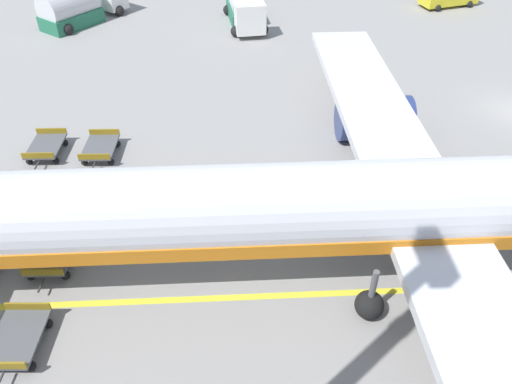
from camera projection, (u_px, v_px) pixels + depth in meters
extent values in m
cylinder|color=silver|center=(475.00, 201.00, 19.14)|extent=(3.64, 43.55, 3.44)
cube|color=silver|center=(427.00, 218.00, 19.55)|extent=(37.89, 3.91, 0.44)
cylinder|color=navy|center=(374.00, 118.00, 27.84)|extent=(2.48, 4.02, 2.46)
cube|color=orange|center=(471.00, 213.00, 19.51)|extent=(3.69, 39.20, 0.62)
cylinder|color=#56565B|center=(373.00, 289.00, 18.02)|extent=(0.24, 0.24, 1.82)
sphere|color=black|center=(369.00, 305.00, 18.59)|extent=(1.11, 1.11, 1.11)
cylinder|color=#56565B|center=(345.00, 197.00, 22.11)|extent=(0.24, 0.24, 1.82)
sphere|color=black|center=(343.00, 213.00, 22.67)|extent=(1.11, 1.11, 1.11)
cube|color=white|center=(250.00, 18.00, 39.51)|extent=(2.05, 2.53, 2.30)
cube|color=#236B4C|center=(243.00, 13.00, 43.27)|extent=(4.79, 2.86, 1.06)
cylinder|color=silver|center=(242.00, 1.00, 42.61)|extent=(4.55, 2.69, 2.19)
sphere|color=black|center=(236.00, 31.00, 40.24)|extent=(0.90, 0.90, 0.90)
sphere|color=black|center=(263.00, 30.00, 40.53)|extent=(0.90, 0.90, 0.90)
sphere|color=black|center=(228.00, 10.00, 44.21)|extent=(0.90, 0.90, 0.90)
sphere|color=black|center=(253.00, 8.00, 44.50)|extent=(0.90, 0.90, 0.90)
cube|color=#236B4C|center=(72.00, 19.00, 42.00)|extent=(5.42, 5.08, 1.18)
cylinder|color=silver|center=(69.00, 5.00, 41.24)|extent=(5.20, 4.89, 2.59)
sphere|color=black|center=(119.00, 11.00, 44.07)|extent=(0.90, 0.90, 0.90)
sphere|color=black|center=(100.00, 5.00, 45.22)|extent=(0.90, 0.90, 0.90)
sphere|color=black|center=(68.00, 29.00, 40.61)|extent=(0.90, 0.90, 0.90)
sphere|color=black|center=(49.00, 23.00, 41.76)|extent=(0.90, 0.90, 0.90)
sphere|color=black|center=(469.00, 4.00, 45.92)|extent=(0.60, 0.60, 0.60)
sphere|color=black|center=(438.00, 8.00, 45.06)|extent=(0.60, 0.60, 0.60)
sphere|color=black|center=(426.00, 2.00, 46.41)|extent=(0.60, 0.60, 0.60)
cube|color=#515459|center=(46.00, 146.00, 26.97)|extent=(2.55, 1.71, 0.10)
cube|color=olive|center=(38.00, 155.00, 25.90)|extent=(0.12, 1.66, 0.32)
cube|color=olive|center=(51.00, 131.00, 27.79)|extent=(0.12, 1.66, 0.32)
cube|color=#333338|center=(37.00, 165.00, 25.80)|extent=(0.70, 0.08, 0.06)
sphere|color=black|center=(29.00, 161.00, 26.51)|extent=(0.36, 0.36, 0.36)
sphere|color=black|center=(56.00, 161.00, 26.54)|extent=(0.36, 0.36, 0.36)
sphere|color=black|center=(40.00, 143.00, 27.88)|extent=(0.36, 0.36, 0.36)
sphere|color=black|center=(65.00, 143.00, 27.91)|extent=(0.36, 0.36, 0.36)
cube|color=#515459|center=(19.00, 192.00, 23.86)|extent=(2.60, 1.80, 0.10)
cube|color=olive|center=(7.00, 205.00, 22.78)|extent=(0.18, 1.66, 0.32)
cube|color=olive|center=(27.00, 173.00, 24.67)|extent=(0.18, 1.66, 0.32)
cube|color=#333338|center=(6.00, 216.00, 22.68)|extent=(0.70, 0.10, 0.06)
sphere|color=black|center=(29.00, 210.00, 23.40)|extent=(0.36, 0.36, 0.36)
sphere|color=black|center=(14.00, 187.00, 24.78)|extent=(0.36, 0.36, 0.36)
sphere|color=black|center=(42.00, 187.00, 24.77)|extent=(0.36, 0.36, 0.36)
sphere|color=black|center=(10.00, 244.00, 21.64)|extent=(0.36, 0.36, 0.36)
cube|color=#515459|center=(100.00, 147.00, 26.90)|extent=(2.56, 1.73, 0.10)
cube|color=olive|center=(94.00, 157.00, 25.82)|extent=(0.13, 1.66, 0.32)
cube|color=olive|center=(104.00, 132.00, 27.71)|extent=(0.13, 1.66, 0.32)
cube|color=#333338|center=(93.00, 166.00, 25.72)|extent=(0.70, 0.08, 0.06)
sphere|color=black|center=(84.00, 162.00, 26.43)|extent=(0.36, 0.36, 0.36)
sphere|color=black|center=(111.00, 162.00, 26.45)|extent=(0.36, 0.36, 0.36)
sphere|color=black|center=(92.00, 144.00, 27.80)|extent=(0.36, 0.36, 0.36)
sphere|color=black|center=(118.00, 144.00, 27.82)|extent=(0.36, 0.36, 0.36)
cube|color=#515459|center=(77.00, 195.00, 23.66)|extent=(2.54, 1.71, 0.10)
cube|color=olive|center=(70.00, 209.00, 22.58)|extent=(0.11, 1.66, 0.32)
cube|color=olive|center=(83.00, 177.00, 24.48)|extent=(0.11, 1.66, 0.32)
cube|color=#333338|center=(69.00, 220.00, 22.48)|extent=(0.70, 0.07, 0.06)
sphere|color=black|center=(59.00, 214.00, 23.19)|extent=(0.36, 0.36, 0.36)
sphere|color=black|center=(90.00, 213.00, 23.22)|extent=(0.36, 0.36, 0.36)
sphere|color=black|center=(69.00, 190.00, 24.56)|extent=(0.36, 0.36, 0.36)
sphere|color=black|center=(98.00, 190.00, 24.59)|extent=(0.36, 0.36, 0.36)
cube|color=#515459|center=(52.00, 254.00, 20.67)|extent=(2.55, 1.73, 0.10)
cube|color=olive|center=(42.00, 272.00, 19.59)|extent=(0.12, 1.66, 0.32)
cube|color=olive|center=(60.00, 230.00, 21.49)|extent=(0.12, 1.66, 0.32)
cube|color=#333338|center=(41.00, 285.00, 19.49)|extent=(0.70, 0.08, 0.06)
sphere|color=black|center=(31.00, 276.00, 20.20)|extent=(0.36, 0.36, 0.36)
sphere|color=black|center=(66.00, 275.00, 20.23)|extent=(0.36, 0.36, 0.36)
sphere|color=black|center=(44.00, 245.00, 21.57)|extent=(0.36, 0.36, 0.36)
sphere|color=black|center=(77.00, 245.00, 21.60)|extent=(0.36, 0.36, 0.36)
cube|color=#515459|center=(17.00, 338.00, 17.47)|extent=(2.59, 1.79, 0.10)
cube|color=olive|center=(1.00, 365.00, 16.39)|extent=(0.17, 1.66, 0.32)
cube|color=olive|center=(28.00, 306.00, 18.29)|extent=(0.17, 1.66, 0.32)
sphere|color=black|center=(31.00, 366.00, 17.02)|extent=(0.36, 0.36, 0.36)
sphere|color=black|center=(10.00, 323.00, 18.39)|extent=(0.36, 0.36, 0.36)
sphere|color=black|center=(48.00, 323.00, 18.39)|extent=(0.36, 0.36, 0.36)
cube|color=yellow|center=(196.00, 299.00, 19.50)|extent=(0.43, 29.11, 0.01)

